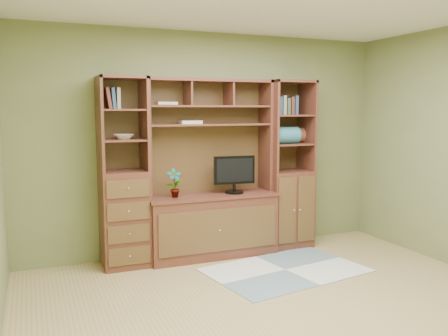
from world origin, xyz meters
name	(u,v)px	position (x,y,z in m)	size (l,w,h in m)	color
room	(295,160)	(0.00, 0.00, 1.30)	(4.60, 4.10, 2.64)	tan
center_hutch	(212,169)	(-0.07, 1.73, 1.02)	(1.54, 0.53, 2.05)	#53291D
left_tower	(123,173)	(-1.07, 1.77, 1.02)	(0.50, 0.45, 2.05)	#53291D
right_tower	(288,165)	(0.96, 1.77, 1.02)	(0.55, 0.45, 2.05)	#53291D
rug	(285,270)	(0.47, 0.94, 0.01)	(1.59, 1.06, 0.01)	#A5ABAA
monitor	(234,168)	(0.20, 1.70, 1.03)	(0.49, 0.22, 0.60)	black
orchid	(174,183)	(-0.52, 1.70, 0.89)	(0.17, 0.12, 0.33)	#AF503B
magazines	(190,122)	(-0.29, 1.82, 1.56)	(0.24, 0.18, 0.04)	#BFB5A3
bowl	(123,137)	(-1.06, 1.77, 1.42)	(0.21, 0.21, 0.05)	beige
blanket_teal	(284,135)	(0.88, 1.73, 1.39)	(0.35, 0.20, 0.20)	#2C6675
blanket_red	(292,135)	(1.06, 1.85, 1.38)	(0.34, 0.19, 0.19)	brown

